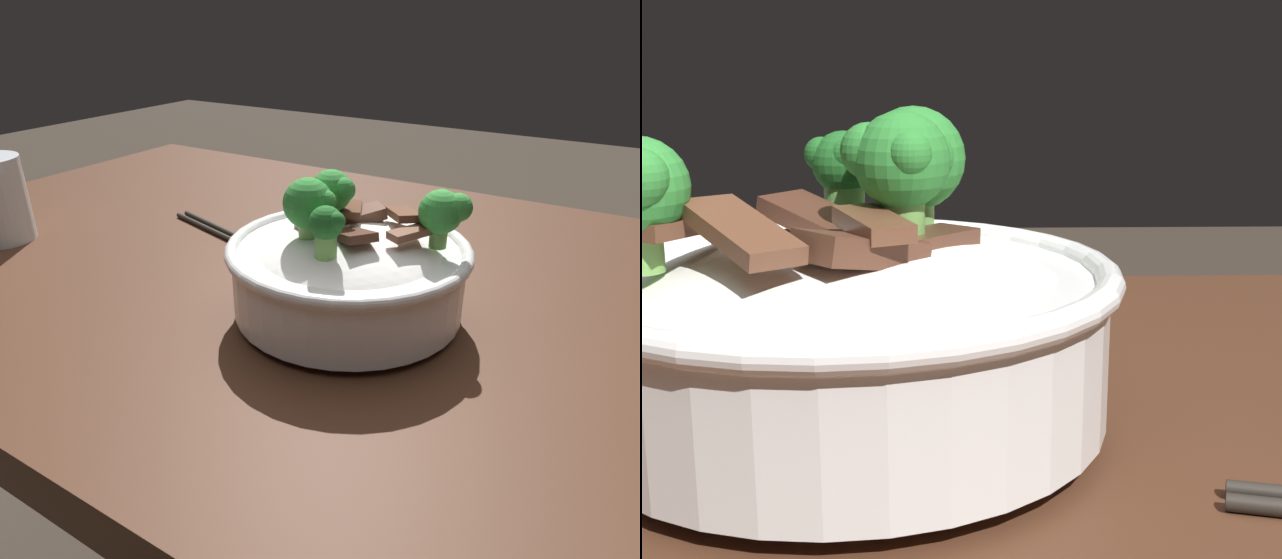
{
  "view_description": "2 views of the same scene",
  "coord_description": "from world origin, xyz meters",
  "views": [
    {
      "loc": [
        0.37,
        -0.52,
        1.11
      ],
      "look_at": [
        0.12,
        -0.11,
        0.87
      ],
      "focal_mm": 31.7,
      "sensor_mm": 36.0,
      "label": 1
    },
    {
      "loc": [
        0.09,
        0.31,
        0.99
      ],
      "look_at": [
        0.08,
        -0.12,
        0.89
      ],
      "focal_mm": 53.3,
      "sensor_mm": 36.0,
      "label": 2
    }
  ],
  "objects": [
    {
      "name": "rice_bowl",
      "position": [
        0.13,
        -0.09,
        0.88
      ],
      "size": [
        0.24,
        0.24,
        0.14
      ],
      "color": "white",
      "rests_on": "dining_table"
    }
  ]
}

